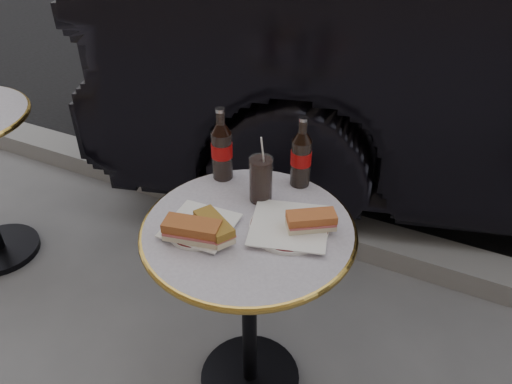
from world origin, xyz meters
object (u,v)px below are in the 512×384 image
at_px(bistro_table, 249,313).
at_px(plate_left, 200,227).
at_px(cola_glass, 261,179).
at_px(cola_bottle_left, 222,144).
at_px(cola_bottle_right, 301,152).
at_px(plate_right, 289,227).

xyz_separation_m(bistro_table, plate_left, (-0.12, -0.07, 0.37)).
relative_size(bistro_table, plate_left, 3.79).
relative_size(plate_left, cola_glass, 1.32).
distance_m(cola_bottle_left, cola_glass, 0.18).
relative_size(cola_bottle_left, cola_bottle_right, 1.04).
xyz_separation_m(plate_left, plate_right, (0.23, 0.11, 0.00)).
xyz_separation_m(plate_right, cola_glass, (-0.13, 0.09, 0.07)).
distance_m(bistro_table, plate_left, 0.40).
distance_m(plate_left, cola_bottle_left, 0.30).
distance_m(plate_right, cola_glass, 0.18).
relative_size(bistro_table, cola_bottle_left, 2.98).
bearing_deg(cola_bottle_left, plate_right, -27.06).
bearing_deg(bistro_table, cola_bottle_left, 134.55).
xyz_separation_m(plate_right, cola_bottle_left, (-0.30, 0.15, 0.12)).
height_order(plate_right, cola_glass, cola_glass).
xyz_separation_m(bistro_table, cola_bottle_right, (0.05, 0.27, 0.48)).
xyz_separation_m(plate_left, cola_glass, (0.09, 0.20, 0.07)).
relative_size(bistro_table, plate_right, 3.24).
bearing_deg(cola_bottle_left, cola_glass, -19.69).
bearing_deg(cola_bottle_right, plate_left, -116.51).
bearing_deg(plate_right, cola_glass, 145.05).
relative_size(cola_bottle_right, cola_glass, 1.62).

